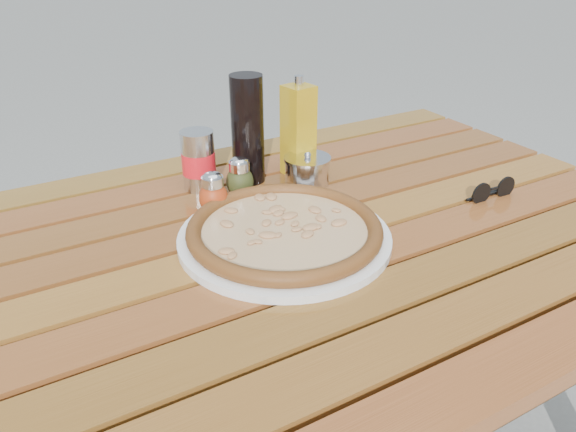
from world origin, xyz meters
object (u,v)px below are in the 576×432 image
pizza (285,229)px  olive_oil_cruet (298,130)px  soda_can (199,161)px  table (294,273)px  dark_bottle (248,130)px  plate (285,237)px  sunglasses (492,191)px  pepper_shaker (213,194)px  parmesan_tin (307,170)px  oregano_shaker (240,178)px

pizza → olive_oil_cruet: size_ratio=2.10×
pizza → soda_can: soda_can is taller
table → dark_bottle: size_ratio=6.36×
plate → olive_oil_cruet: (0.17, 0.24, 0.09)m
table → sunglasses: 0.43m
olive_oil_cruet → sunglasses: 0.40m
plate → pepper_shaker: pepper_shaker is taller
parmesan_tin → sunglasses: parmesan_tin is taller
pizza → sunglasses: 0.44m
pizza → pepper_shaker: size_ratio=5.39×
table → soda_can: size_ratio=11.67×
table → olive_oil_cruet: 0.32m
parmesan_tin → pizza: bearing=-130.9°
soda_can → olive_oil_cruet: size_ratio=0.57×
pizza → parmesan_tin: 0.24m
pizza → olive_oil_cruet: (0.17, 0.24, 0.07)m
olive_oil_cruet → sunglasses: olive_oil_cruet is taller
table → sunglasses: size_ratio=12.68×
pizza → pepper_shaker: bearing=111.0°
oregano_shaker → table: bearing=-87.1°
dark_bottle → olive_oil_cruet: bearing=-10.9°
table → parmesan_tin: bearing=52.4°
table → olive_oil_cruet: olive_oil_cruet is taller
dark_bottle → table: bearing=-98.9°
pizza → parmesan_tin: (0.16, 0.18, 0.01)m
sunglasses → table: bearing=173.5°
oregano_shaker → dark_bottle: 0.11m
table → soda_can: bearing=103.6°
pizza → oregano_shaker: size_ratio=5.39×
table → olive_oil_cruet: size_ratio=6.67×
oregano_shaker → dark_bottle: (0.05, 0.06, 0.07)m
plate → dark_bottle: 0.28m
pizza → pepper_shaker: (-0.06, 0.16, 0.02)m
table → pepper_shaker: (-0.08, 0.15, 0.11)m
olive_oil_cruet → parmesan_tin: 0.09m
plate → dark_bottle: size_ratio=1.64×
dark_bottle → parmesan_tin: 0.15m
table → parmesan_tin: (0.13, 0.17, 0.11)m
pepper_shaker → parmesan_tin: (0.22, 0.02, -0.01)m
soda_can → oregano_shaker: bearing=-53.5°
soda_can → parmesan_tin: size_ratio=0.98×
oregano_shaker → parmesan_tin: oregano_shaker is taller
dark_bottle → olive_oil_cruet: size_ratio=1.05×
plate → olive_oil_cruet: olive_oil_cruet is taller
sunglasses → oregano_shaker: bearing=151.1°
pepper_shaker → pizza: bearing=-69.0°
olive_oil_cruet → table: bearing=-122.4°
soda_can → table: bearing=-76.4°
pepper_shaker → sunglasses: bearing=-23.6°
oregano_shaker → parmesan_tin: (0.14, -0.02, -0.01)m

